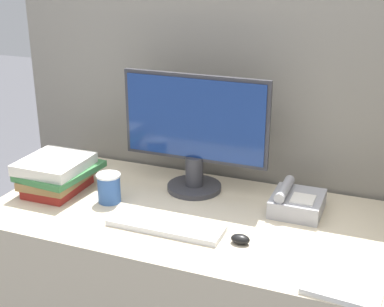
{
  "coord_description": "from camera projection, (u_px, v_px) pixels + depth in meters",
  "views": [
    {
      "loc": [
        0.59,
        -1.24,
        1.66
      ],
      "look_at": [
        -0.05,
        0.39,
        0.99
      ],
      "focal_mm": 50.0,
      "sensor_mm": 36.0,
      "label": 1
    }
  ],
  "objects": [
    {
      "name": "cubicle_panel_rear",
      "position": [
        235.0,
        178.0,
        2.24
      ],
      "size": [
        1.92,
        0.04,
        1.52
      ],
      "color": "gray",
      "rests_on": "ground_plane"
    },
    {
      "name": "desk",
      "position": [
        201.0,
        306.0,
        2.04
      ],
      "size": [
        1.52,
        0.71,
        0.78
      ],
      "color": "beige",
      "rests_on": "ground_plane"
    },
    {
      "name": "monitor",
      "position": [
        195.0,
        134.0,
        2.02
      ],
      "size": [
        0.57,
        0.21,
        0.46
      ],
      "color": "#333338",
      "rests_on": "desk"
    },
    {
      "name": "keyboard",
      "position": [
        166.0,
        225.0,
        1.8
      ],
      "size": [
        0.4,
        0.12,
        0.02
      ],
      "color": "silver",
      "rests_on": "desk"
    },
    {
      "name": "mouse",
      "position": [
        240.0,
        239.0,
        1.7
      ],
      "size": [
        0.06,
        0.04,
        0.03
      ],
      "color": "black",
      "rests_on": "desk"
    },
    {
      "name": "coffee_cup",
      "position": [
        109.0,
        188.0,
        1.98
      ],
      "size": [
        0.09,
        0.09,
        0.11
      ],
      "color": "#335999",
      "rests_on": "desk"
    },
    {
      "name": "book_stack",
      "position": [
        57.0,
        174.0,
        2.06
      ],
      "size": [
        0.26,
        0.31,
        0.13
      ],
      "color": "maroon",
      "rests_on": "desk"
    },
    {
      "name": "desk_telephone",
      "position": [
        296.0,
        202.0,
        1.91
      ],
      "size": [
        0.18,
        0.19,
        0.1
      ],
      "color": "#99999E",
      "rests_on": "desk"
    },
    {
      "name": "paper_pile",
      "position": [
        348.0,
        276.0,
        1.52
      ],
      "size": [
        0.23,
        0.29,
        0.02
      ],
      "color": "white",
      "rests_on": "desk"
    }
  ]
}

